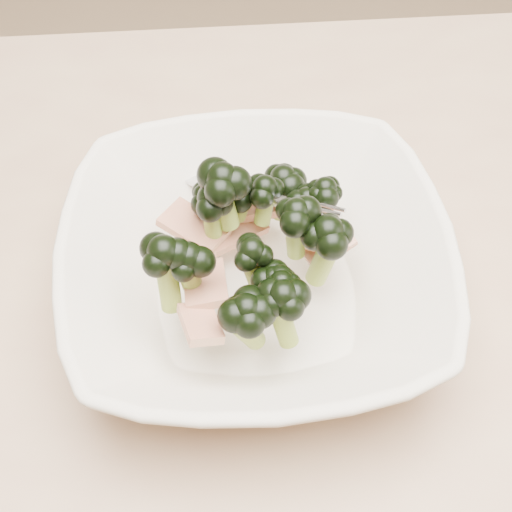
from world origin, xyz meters
TOP-DOWN VIEW (x-y plane):
  - dining_table at (0.00, 0.00)m, footprint 1.20×0.80m
  - broccoli_dish at (-0.08, 0.02)m, footprint 0.30×0.30m

SIDE VIEW (x-z plane):
  - dining_table at x=0.00m, z-range 0.28..1.03m
  - broccoli_dish at x=-0.08m, z-range 0.73..0.85m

